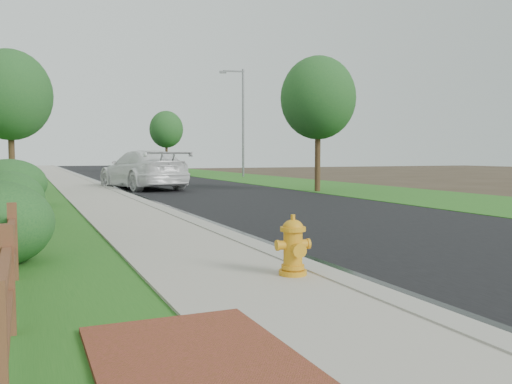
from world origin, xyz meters
name	(u,v)px	position (x,y,z in m)	size (l,w,h in m)	color
ground	(359,309)	(0.00, 0.00, 0.00)	(120.00, 120.00, 0.00)	#32281B
road	(142,178)	(4.60, 35.00, 0.01)	(8.00, 90.00, 0.02)	black
curb	(83,178)	(0.40, 35.00, 0.06)	(0.40, 90.00, 0.12)	#9C998E
wet_gutter	(88,178)	(0.75, 35.00, 0.02)	(0.50, 90.00, 0.00)	black
sidewalk	(64,178)	(-0.90, 35.00, 0.05)	(2.20, 90.00, 0.10)	#A29A8D
grass_strip	(34,179)	(-2.80, 35.00, 0.03)	(1.60, 90.00, 0.06)	#215819
verge_far	(230,176)	(11.50, 35.00, 0.02)	(6.00, 90.00, 0.04)	#215819
brick_patch	(198,366)	(-2.20, -1.00, 0.06)	(1.60, 2.40, 0.11)	brown
ranch_fence	(16,212)	(-3.60, 6.40, 0.62)	(0.12, 16.92, 1.10)	#4F301A
fire_hydrant	(293,247)	(-0.10, 1.43, 0.48)	(0.54, 0.43, 0.83)	gold
white_suv	(143,170)	(2.00, 21.93, 0.97)	(2.66, 6.55, 1.90)	white
dark_car_mid	(166,167)	(6.97, 37.58, 0.71)	(1.63, 4.04, 1.38)	black
dark_car_far	(141,165)	(6.41, 44.61, 0.74)	(1.52, 4.37, 1.44)	black
streetlight	(241,116)	(11.79, 33.31, 4.61)	(1.87, 0.52, 8.14)	slate
shrub_c	(4,198)	(-3.90, 9.34, 0.67)	(1.87, 1.87, 1.35)	#18451E
shrub_d	(9,184)	(-3.90, 14.00, 0.80)	(2.34, 2.34, 1.60)	#18451E
tree_near_left	(10,95)	(-3.90, 20.02, 4.21)	(3.46, 3.46, 6.12)	#382617
tree_near_right	(318,98)	(9.00, 16.74, 4.30)	(3.45, 3.45, 6.21)	#382617
tree_far_right	(166,129)	(9.00, 45.42, 4.07)	(3.16, 3.16, 5.83)	#382617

